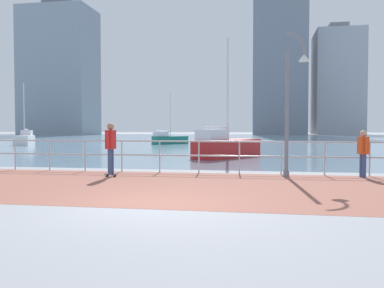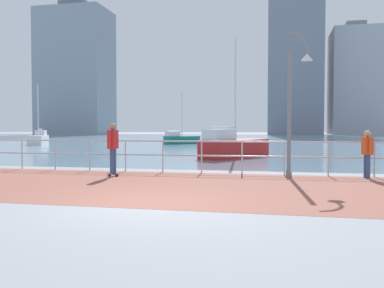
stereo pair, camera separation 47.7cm
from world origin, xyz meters
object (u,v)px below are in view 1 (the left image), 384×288
Objects in this scene: skateboarder at (111,145)px; sailboat_gray at (25,139)px; lamppost at (293,97)px; sailboat_blue at (226,146)px; bystander at (363,150)px; sailboat_teal at (169,139)px.

sailboat_gray reaches higher than skateboarder.
lamppost is 6.00m from skateboarder.
lamppost is 31.45m from sailboat_gray.
sailboat_blue is (-2.86, 8.09, -1.94)m from lamppost.
skateboarder is at bearing -171.08° from bystander.
sailboat_gray is 1.13× the size of sailboat_teal.
sailboat_blue is (-5.06, 7.88, -0.27)m from bystander.
sailboat_blue reaches higher than bystander.
sailboat_teal is at bearing 115.47° from bystander.
lamppost is 0.73× the size of sailboat_blue.
lamppost is at bearing -174.60° from bystander.
lamppost is at bearing -43.30° from sailboat_gray.
sailboat_blue is at bearing -68.05° from sailboat_teal.
sailboat_blue is 19.20m from sailboat_teal.
skateboarder is 9.57m from sailboat_blue.
sailboat_gray is (-25.05, 21.32, -0.32)m from bystander.
lamppost is at bearing -68.82° from sailboat_teal.
skateboarder is at bearing -80.89° from sailboat_teal.
sailboat_teal reaches higher than bystander.
sailboat_gray is (-17.13, 22.56, -0.49)m from skateboarder.
sailboat_gray is at bearing 127.21° from skateboarder.
lamppost is 27.85m from sailboat_teal.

